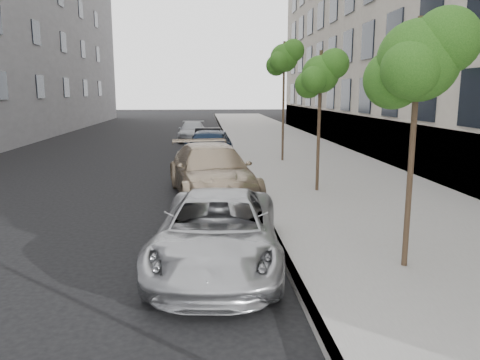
{
  "coord_description": "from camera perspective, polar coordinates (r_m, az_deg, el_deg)",
  "views": [
    {
      "loc": [
        -0.33,
        -6.14,
        3.18
      ],
      "look_at": [
        0.36,
        2.69,
        1.5
      ],
      "focal_mm": 35.0,
      "sensor_mm": 36.0,
      "label": 1
    }
  ],
  "objects": [
    {
      "name": "minivan",
      "position": [
        8.6,
        -2.76,
        -6.28
      ],
      "size": [
        2.65,
        4.98,
        1.33
      ],
      "primitive_type": "imported",
      "rotation": [
        0.0,
        0.0,
        -0.09
      ],
      "color": "#A7A8AB",
      "rests_on": "ground"
    },
    {
      "name": "suv",
      "position": [
        14.16,
        -3.47,
        1.02
      ],
      "size": [
        3.03,
        5.76,
        1.59
      ],
      "primitive_type": "imported",
      "rotation": [
        0.0,
        0.0,
        0.15
      ],
      "color": "tan",
      "rests_on": "ground"
    },
    {
      "name": "tree_far",
      "position": [
        21.0,
        5.47,
        14.55
      ],
      "size": [
        1.59,
        1.39,
        5.26
      ],
      "color": "#38281C",
      "rests_on": "sidewalk"
    },
    {
      "name": "sedan_blue",
      "position": [
        19.86,
        -3.78,
        3.89
      ],
      "size": [
        2.46,
        5.01,
        1.65
      ],
      "primitive_type": "imported",
      "rotation": [
        0.0,
        0.0,
        -0.11
      ],
      "color": "black",
      "rests_on": "ground"
    },
    {
      "name": "tree_near",
      "position": [
        8.45,
        21.05,
        13.42
      ],
      "size": [
        1.69,
        1.49,
        4.37
      ],
      "color": "#38281C",
      "rests_on": "sidewalk"
    },
    {
      "name": "sidewalk",
      "position": [
        30.65,
        4.26,
        4.87
      ],
      "size": [
        6.4,
        72.0,
        0.14
      ],
      "primitive_type": "cube",
      "color": "gray",
      "rests_on": "ground"
    },
    {
      "name": "sedan_black",
      "position": [
        24.8,
        -3.92,
        4.82
      ],
      "size": [
        1.54,
        3.93,
        1.27
      ],
      "primitive_type": "imported",
      "rotation": [
        0.0,
        0.0,
        -0.05
      ],
      "color": "black",
      "rests_on": "ground"
    },
    {
      "name": "curb",
      "position": [
        30.34,
        -1.6,
        4.84
      ],
      "size": [
        0.15,
        72.0,
        0.14
      ],
      "primitive_type": "cube",
      "color": "#9E9B93",
      "rests_on": "ground"
    },
    {
      "name": "sedan_rear",
      "position": [
        30.86,
        -5.82,
        5.92
      ],
      "size": [
        1.82,
        4.32,
        1.24
      ],
      "primitive_type": "imported",
      "rotation": [
        0.0,
        0.0,
        -0.02
      ],
      "color": "gray",
      "rests_on": "ground"
    },
    {
      "name": "ground",
      "position": [
        6.92,
        -1.29,
        -16.6
      ],
      "size": [
        160.0,
        160.0,
        0.0
      ],
      "primitive_type": "plane",
      "color": "black",
      "rests_on": "ground"
    },
    {
      "name": "tree_mid",
      "position": [
        14.59,
        9.88,
        12.55
      ],
      "size": [
        1.52,
        1.32,
        4.3
      ],
      "color": "#38281C",
      "rests_on": "sidewalk"
    }
  ]
}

